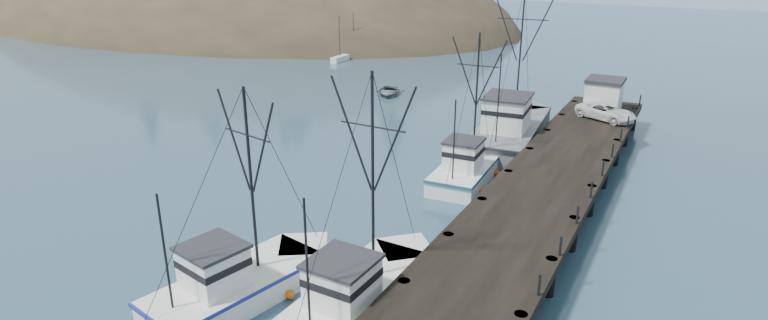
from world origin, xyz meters
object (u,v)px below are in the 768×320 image
pier (548,182)px  work_vessel (511,129)px  trawler_mid (243,281)px  pier_shed (604,94)px  trawler_near (362,293)px  motorboat (388,94)px  pickup_truck (606,112)px  trawler_far (469,167)px

pier → work_vessel: (-5.84, 11.19, -0.46)m
trawler_mid → pier_shed: bearing=73.7°
trawler_mid → pier_shed: 36.53m
work_vessel → pier_shed: (5.99, 6.81, 2.19)m
trawler_near → trawler_mid: 5.73m
work_vessel → pier_shed: bearing=48.6°
pier_shed → trawler_mid: bearing=-106.3°
trawler_near → motorboat: bearing=116.3°
pier → pickup_truck: 15.15m
pier_shed → motorboat: (-22.77, 3.19, -3.42)m
pier → motorboat: 31.04m
pier → trawler_near: 15.87m
pickup_truck → motorboat: (-23.52, 6.10, -2.68)m
motorboat → pier_shed: bearing=-29.6°
pier_shed → work_vessel: bearing=-131.4°
pickup_truck → motorboat: 24.45m
pier → trawler_mid: trawler_mid is taller
pier → pier_shed: bearing=89.5°
trawler_near → work_vessel: (-1.18, 26.34, 0.41)m
work_vessel → pier_shed: work_vessel is taller
pier → pickup_truck: (0.90, 15.09, 0.99)m
pier → motorboat: pier is taller
trawler_mid → pier_shed: size_ratio=3.25×
pier → pier_shed: (0.15, 18.00, 1.73)m
trawler_far → motorboat: 25.15m
trawler_near → trawler_mid: trawler_near is taller
work_vessel → motorboat: bearing=149.2°
pickup_truck → work_vessel: bearing=143.5°
trawler_near → motorboat: size_ratio=2.37×
pier_shed → pickup_truck: size_ratio=0.66×
pier → work_vessel: size_ratio=2.81×
trawler_near → pier_shed: bearing=81.7°
pier → work_vessel: 12.63m
trawler_mid → trawler_far: size_ratio=0.99×
pier_shed → trawler_near: bearing=-98.3°
pier → trawler_mid: (-10.10, -16.97, -0.87)m
trawler_far → pier_shed: bearing=68.3°
trawler_far → pickup_truck: bearing=61.4°
trawler_mid → work_vessel: 28.48m
trawler_far → motorboat: size_ratio=2.21×
trawler_mid → work_vessel: (4.25, 28.16, 0.41)m
pier → trawler_far: size_ratio=4.20×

